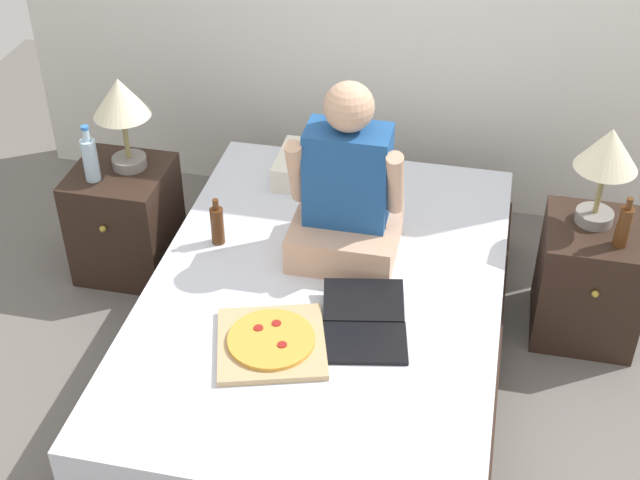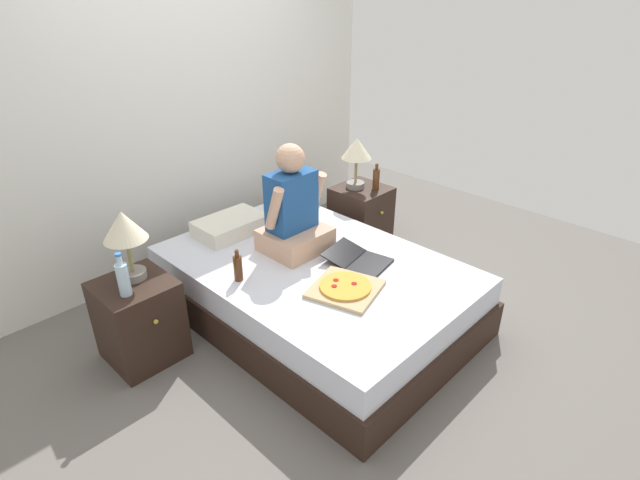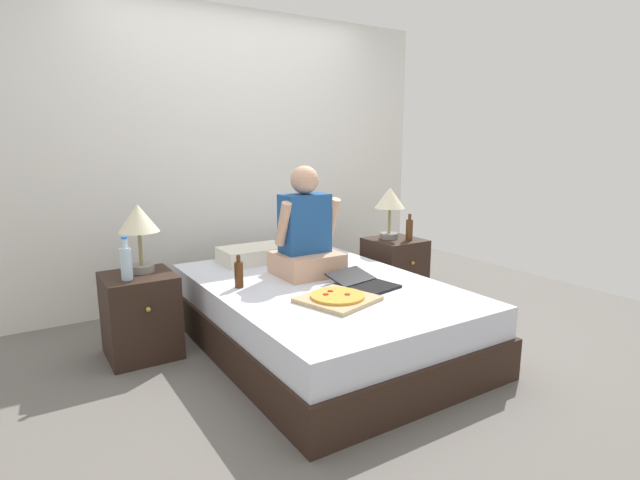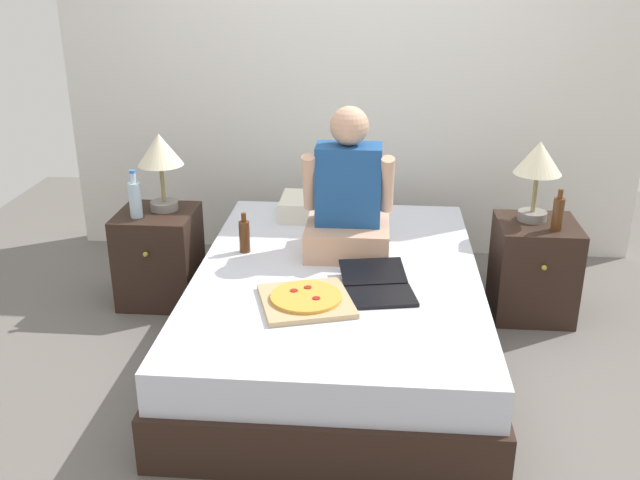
# 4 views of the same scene
# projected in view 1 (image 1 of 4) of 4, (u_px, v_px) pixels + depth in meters

# --- Properties ---
(ground_plane) EXTENTS (5.81, 5.81, 0.00)m
(ground_plane) POSITION_uv_depth(u_px,v_px,m) (324.00, 366.00, 3.88)
(ground_plane) COLOR #66605B
(bed) EXTENTS (1.47, 2.14, 0.45)m
(bed) POSITION_uv_depth(u_px,v_px,m) (324.00, 328.00, 3.75)
(bed) COLOR black
(bed) RESTS_ON ground
(nightstand_left) EXTENTS (0.44, 0.47, 0.55)m
(nightstand_left) POSITION_uv_depth(u_px,v_px,m) (126.00, 220.00, 4.29)
(nightstand_left) COLOR black
(nightstand_left) RESTS_ON ground
(lamp_on_left_nightstand) EXTENTS (0.26, 0.26, 0.45)m
(lamp_on_left_nightstand) POSITION_uv_depth(u_px,v_px,m) (121.00, 104.00, 3.97)
(lamp_on_left_nightstand) COLOR gray
(lamp_on_left_nightstand) RESTS_ON nightstand_left
(water_bottle) EXTENTS (0.07, 0.07, 0.28)m
(water_bottle) POSITION_uv_depth(u_px,v_px,m) (90.00, 158.00, 4.01)
(water_bottle) COLOR silver
(water_bottle) RESTS_ON nightstand_left
(nightstand_right) EXTENTS (0.44, 0.47, 0.55)m
(nightstand_right) POSITION_uv_depth(u_px,v_px,m) (589.00, 280.00, 3.92)
(nightstand_right) COLOR black
(nightstand_right) RESTS_ON ground
(lamp_on_right_nightstand) EXTENTS (0.26, 0.26, 0.45)m
(lamp_on_right_nightstand) POSITION_uv_depth(u_px,v_px,m) (608.00, 156.00, 3.61)
(lamp_on_right_nightstand) COLOR gray
(lamp_on_right_nightstand) RESTS_ON nightstand_right
(beer_bottle) EXTENTS (0.06, 0.06, 0.23)m
(beer_bottle) POSITION_uv_depth(u_px,v_px,m) (624.00, 226.00, 3.61)
(beer_bottle) COLOR #512D14
(beer_bottle) RESTS_ON nightstand_right
(pillow) EXTENTS (0.52, 0.34, 0.12)m
(pillow) POSITION_uv_depth(u_px,v_px,m) (332.00, 169.00, 4.22)
(pillow) COLOR silver
(pillow) RESTS_ON bed
(person_seated) EXTENTS (0.47, 0.40, 0.78)m
(person_seated) POSITION_uv_depth(u_px,v_px,m) (347.00, 194.00, 3.64)
(person_seated) COLOR tan
(person_seated) RESTS_ON bed
(laptop) EXTENTS (0.39, 0.47, 0.07)m
(laptop) POSITION_uv_depth(u_px,v_px,m) (364.00, 328.00, 3.38)
(laptop) COLOR black
(laptop) RESTS_ON bed
(pizza_box) EXTENTS (0.50, 0.50, 0.05)m
(pizza_box) POSITION_uv_depth(u_px,v_px,m) (271.00, 342.00, 3.32)
(pizza_box) COLOR tan
(pizza_box) RESTS_ON bed
(beer_bottle_on_bed) EXTENTS (0.06, 0.06, 0.22)m
(beer_bottle_on_bed) POSITION_uv_depth(u_px,v_px,m) (217.00, 225.00, 3.80)
(beer_bottle_on_bed) COLOR #4C2811
(beer_bottle_on_bed) RESTS_ON bed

